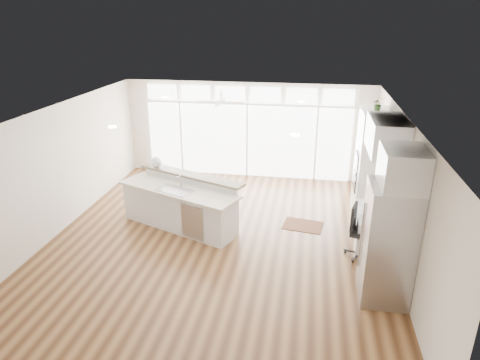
# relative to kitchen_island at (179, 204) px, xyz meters

# --- Properties ---
(floor) EXTENTS (7.00, 8.00, 0.02)m
(floor) POSITION_rel_kitchen_island_xyz_m (0.99, -0.48, -0.57)
(floor) COLOR #452915
(floor) RESTS_ON ground
(ceiling) EXTENTS (7.00, 8.00, 0.02)m
(ceiling) POSITION_rel_kitchen_island_xyz_m (0.99, -0.48, 2.14)
(ceiling) COLOR white
(ceiling) RESTS_ON wall_back
(wall_back) EXTENTS (7.00, 0.04, 2.70)m
(wall_back) POSITION_rel_kitchen_island_xyz_m (0.99, 3.52, 0.79)
(wall_back) COLOR beige
(wall_back) RESTS_ON floor
(wall_front) EXTENTS (7.00, 0.04, 2.70)m
(wall_front) POSITION_rel_kitchen_island_xyz_m (0.99, -4.48, 0.79)
(wall_front) COLOR beige
(wall_front) RESTS_ON floor
(wall_left) EXTENTS (0.04, 8.00, 2.70)m
(wall_left) POSITION_rel_kitchen_island_xyz_m (-2.51, -0.48, 0.79)
(wall_left) COLOR beige
(wall_left) RESTS_ON floor
(wall_right) EXTENTS (0.04, 8.00, 2.70)m
(wall_right) POSITION_rel_kitchen_island_xyz_m (4.49, -0.48, 0.79)
(wall_right) COLOR beige
(wall_right) RESTS_ON floor
(glass_wall) EXTENTS (5.80, 0.06, 2.08)m
(glass_wall) POSITION_rel_kitchen_island_xyz_m (0.99, 3.46, 0.49)
(glass_wall) COLOR white
(glass_wall) RESTS_ON wall_back
(transom_row) EXTENTS (5.90, 0.06, 0.40)m
(transom_row) POSITION_rel_kitchen_island_xyz_m (0.99, 3.46, 1.82)
(transom_row) COLOR white
(transom_row) RESTS_ON wall_back
(desk_window) EXTENTS (0.04, 0.85, 0.85)m
(desk_window) POSITION_rel_kitchen_island_xyz_m (4.45, -0.18, 0.99)
(desk_window) COLOR white
(desk_window) RESTS_ON wall_right
(ceiling_fan) EXTENTS (1.16, 1.16, 0.32)m
(ceiling_fan) POSITION_rel_kitchen_island_xyz_m (0.49, 2.32, 1.92)
(ceiling_fan) COLOR white
(ceiling_fan) RESTS_ON ceiling
(recessed_lights) EXTENTS (3.40, 3.00, 0.02)m
(recessed_lights) POSITION_rel_kitchen_island_xyz_m (0.99, -0.28, 2.12)
(recessed_lights) COLOR white
(recessed_lights) RESTS_ON ceiling
(oven_cabinet) EXTENTS (0.64, 1.20, 2.50)m
(oven_cabinet) POSITION_rel_kitchen_island_xyz_m (4.16, 1.32, 0.69)
(oven_cabinet) COLOR silver
(oven_cabinet) RESTS_ON floor
(desk_nook) EXTENTS (0.72, 1.30, 0.76)m
(desk_nook) POSITION_rel_kitchen_island_xyz_m (4.12, -0.18, -0.18)
(desk_nook) COLOR silver
(desk_nook) RESTS_ON floor
(upper_cabinets) EXTENTS (0.64, 1.30, 0.64)m
(upper_cabinets) POSITION_rel_kitchen_island_xyz_m (4.16, -0.18, 1.79)
(upper_cabinets) COLOR silver
(upper_cabinets) RESTS_ON wall_right
(refrigerator) EXTENTS (0.76, 0.90, 2.00)m
(refrigerator) POSITION_rel_kitchen_island_xyz_m (4.10, -1.83, 0.44)
(refrigerator) COLOR #A4A4A8
(refrigerator) RESTS_ON floor
(fridge_cabinet) EXTENTS (0.64, 0.90, 0.60)m
(fridge_cabinet) POSITION_rel_kitchen_island_xyz_m (4.16, -1.83, 1.74)
(fridge_cabinet) COLOR silver
(fridge_cabinet) RESTS_ON wall_right
(framed_photos) EXTENTS (0.06, 0.22, 0.80)m
(framed_photos) POSITION_rel_kitchen_island_xyz_m (4.45, 0.44, 0.84)
(framed_photos) COLOR black
(framed_photos) RESTS_ON wall_right
(kitchen_island) EXTENTS (3.00, 2.04, 1.11)m
(kitchen_island) POSITION_rel_kitchen_island_xyz_m (0.00, 0.00, 0.00)
(kitchen_island) COLOR silver
(kitchen_island) RESTS_ON floor
(rug) EXTENTS (0.96, 0.76, 0.01)m
(rug) POSITION_rel_kitchen_island_xyz_m (2.72, 0.50, -0.55)
(rug) COLOR #331A10
(rug) RESTS_ON floor
(office_chair) EXTENTS (0.67, 0.64, 1.07)m
(office_chair) POSITION_rel_kitchen_island_xyz_m (3.88, -0.64, -0.02)
(office_chair) COLOR black
(office_chair) RESTS_ON floor
(fishbowl) EXTENTS (0.30, 0.30, 0.25)m
(fishbowl) POSITION_rel_kitchen_island_xyz_m (-0.73, 0.73, 0.68)
(fishbowl) COLOR silver
(fishbowl) RESTS_ON kitchen_island
(monitor) EXTENTS (0.11, 0.49, 0.41)m
(monitor) POSITION_rel_kitchen_island_xyz_m (4.04, -0.18, 0.41)
(monitor) COLOR black
(monitor) RESTS_ON desk_nook
(keyboard) EXTENTS (0.16, 0.36, 0.02)m
(keyboard) POSITION_rel_kitchen_island_xyz_m (3.87, -0.18, 0.21)
(keyboard) COLOR silver
(keyboard) RESTS_ON desk_nook
(potted_plant) EXTENTS (0.29, 0.31, 0.22)m
(potted_plant) POSITION_rel_kitchen_island_xyz_m (4.16, 1.32, 2.05)
(potted_plant) COLOR #396029
(potted_plant) RESTS_ON oven_cabinet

